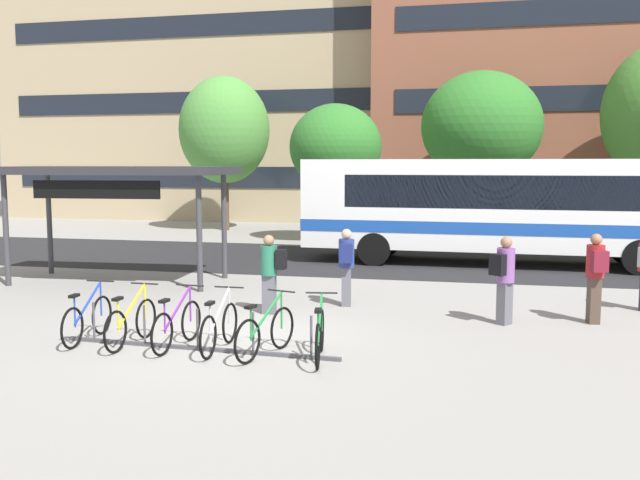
# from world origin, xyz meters

# --- Properties ---
(ground) EXTENTS (200.00, 200.00, 0.00)m
(ground) POSITION_xyz_m (0.00, 0.00, 0.00)
(ground) COLOR gray
(bus_lane_asphalt) EXTENTS (80.00, 7.20, 0.01)m
(bus_lane_asphalt) POSITION_xyz_m (0.00, 10.47, 0.00)
(bus_lane_asphalt) COLOR #232326
(bus_lane_asphalt) RESTS_ON ground
(city_bus) EXTENTS (12.08, 2.86, 3.20)m
(city_bus) POSITION_xyz_m (4.89, 10.47, 1.78)
(city_bus) COLOR white
(city_bus) RESTS_ON ground
(bike_rack) EXTENTS (4.90, 0.33, 0.70)m
(bike_rack) POSITION_xyz_m (-0.24, -0.75, 0.09)
(bike_rack) COLOR #47474C
(bike_rack) RESTS_ON ground
(parked_bicycle_blue_0) EXTENTS (0.52, 1.72, 0.99)m
(parked_bicycle_blue_0) POSITION_xyz_m (-2.33, -0.63, 0.38)
(parked_bicycle_blue_0) COLOR black
(parked_bicycle_blue_0) RESTS_ON ground
(parked_bicycle_yellow_1) EXTENTS (0.52, 1.72, 0.99)m
(parked_bicycle_yellow_1) POSITION_xyz_m (-1.46, -0.71, 0.38)
(parked_bicycle_yellow_1) COLOR black
(parked_bicycle_yellow_1) RESTS_ON ground
(parked_bicycle_purple_2) EXTENTS (0.52, 1.72, 0.99)m
(parked_bicycle_purple_2) POSITION_xyz_m (-0.63, -0.69, 0.38)
(parked_bicycle_purple_2) COLOR black
(parked_bicycle_purple_2) RESTS_ON ground
(parked_bicycle_silver_3) EXTENTS (0.52, 1.72, 0.99)m
(parked_bicycle_silver_3) POSITION_xyz_m (0.13, -0.72, 0.38)
(parked_bicycle_silver_3) COLOR black
(parked_bicycle_silver_3) RESTS_ON ground
(parked_bicycle_green_4) EXTENTS (0.64, 1.67, 0.99)m
(parked_bicycle_green_4) POSITION_xyz_m (0.96, -0.84, 0.38)
(parked_bicycle_green_4) COLOR black
(parked_bicycle_green_4) RESTS_ON ground
(parked_bicycle_green_5) EXTENTS (0.52, 1.71, 0.99)m
(parked_bicycle_green_5) POSITION_xyz_m (1.86, -0.87, 0.38)
(parked_bicycle_green_5) COLOR black
(parked_bicycle_green_5) RESTS_ON ground
(transit_shelter) EXTENTS (6.03, 3.18, 3.00)m
(transit_shelter) POSITION_xyz_m (-4.84, 5.01, 2.79)
(transit_shelter) COLOR #38383D
(transit_shelter) RESTS_ON ground
(commuter_black_pack_0) EXTENTS (0.56, 0.60, 1.70)m
(commuter_black_pack_0) POSITION_xyz_m (4.76, 2.25, 0.97)
(commuter_black_pack_0) COLOR #565660
(commuter_black_pack_0) RESTS_ON ground
(commuter_maroon_pack_1) EXTENTS (0.39, 0.56, 1.75)m
(commuter_maroon_pack_1) POSITION_xyz_m (6.46, 2.73, 1.01)
(commuter_maroon_pack_1) COLOR #47382D
(commuter_maroon_pack_1) RESTS_ON ground
(commuter_navy_pack_2) EXTENTS (0.39, 0.56, 1.68)m
(commuter_navy_pack_2) POSITION_xyz_m (1.50, 3.29, 0.97)
(commuter_navy_pack_2) COLOR #565660
(commuter_navy_pack_2) RESTS_ON ground
(commuter_black_pack_3) EXTENTS (0.52, 0.34, 1.63)m
(commuter_black_pack_3) POSITION_xyz_m (0.13, 2.20, 0.94)
(commuter_black_pack_3) COLOR #565660
(commuter_black_pack_3) RESTS_ON ground
(street_tree_1) EXTENTS (4.89, 4.89, 6.81)m
(street_tree_1) POSITION_xyz_m (4.30, 18.09, 4.58)
(street_tree_1) COLOR brown
(street_tree_1) RESTS_ON ground
(street_tree_2) EXTENTS (4.12, 4.12, 7.02)m
(street_tree_2) POSITION_xyz_m (-7.13, 18.96, 4.58)
(street_tree_2) COLOR brown
(street_tree_2) RESTS_ON ground
(street_tree_3) EXTENTS (3.59, 3.59, 5.38)m
(street_tree_3) POSITION_xyz_m (-1.23, 15.42, 3.70)
(street_tree_3) COLOR brown
(street_tree_3) RESTS_ON ground
(building_left_wing) EXTENTS (22.60, 13.23, 19.54)m
(building_left_wing) POSITION_xyz_m (-10.90, 29.88, 9.77)
(building_left_wing) COLOR tan
(building_left_wing) RESTS_ON ground
(building_right_wing) EXTENTS (18.71, 13.01, 18.47)m
(building_right_wing) POSITION_xyz_m (8.61, 27.69, 9.23)
(building_right_wing) COLOR brown
(building_right_wing) RESTS_ON ground
(building_centre_block) EXTENTS (15.84, 12.04, 14.73)m
(building_centre_block) POSITION_xyz_m (2.33, 43.80, 7.37)
(building_centre_block) COLOR tan
(building_centre_block) RESTS_ON ground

